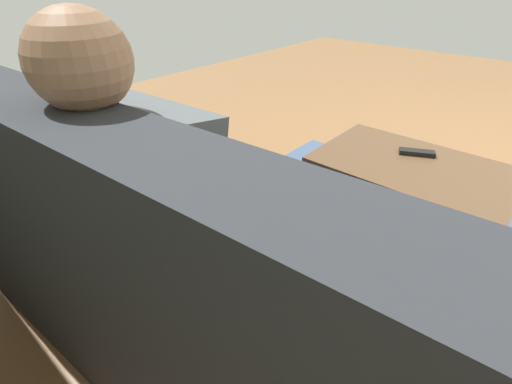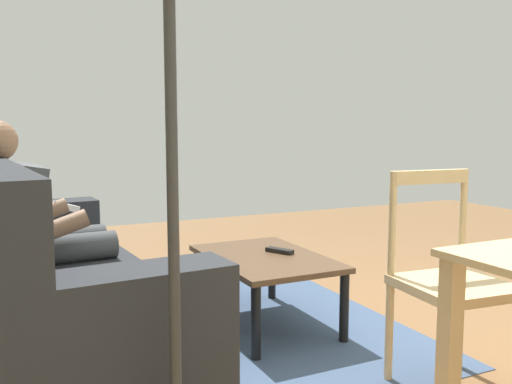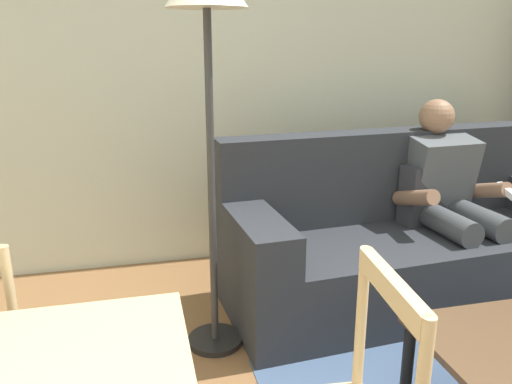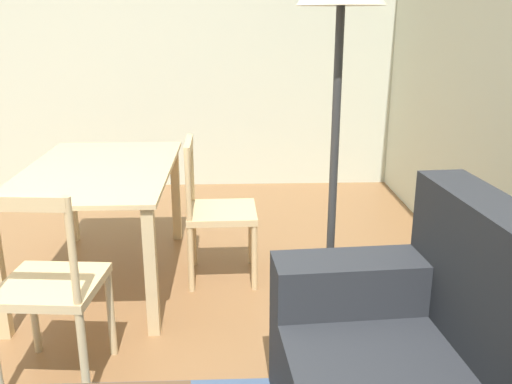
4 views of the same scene
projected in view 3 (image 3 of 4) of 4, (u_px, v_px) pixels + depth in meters
The scene contains 4 objects.
wall_back at pixel (229, 74), 3.40m from camera, with size 6.78×0.12×2.57m, color beige.
couch at pixel (406, 240), 3.04m from camera, with size 2.24×0.97×0.98m.
person_lounging at pixel (450, 198), 3.02m from camera, with size 0.61×0.86×1.16m.
floor_lamp at pixel (207, 20), 2.17m from camera, with size 0.36×0.36×1.87m.
Camera 3 is at (-0.64, -0.77, 1.49)m, focal length 35.60 mm.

